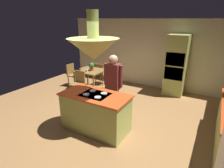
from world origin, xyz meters
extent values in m
plane|color=#9E7042|center=(0.00, 0.00, 0.00)|extent=(8.16, 8.16, 0.00)
cube|color=beige|center=(0.00, 3.45, 1.27)|extent=(6.80, 0.10, 2.55)
cube|color=#A8B259|center=(0.00, -0.20, 0.44)|extent=(1.54, 0.76, 0.88)
cube|color=#D14C1E|center=(0.00, -0.20, 0.90)|extent=(1.60, 0.82, 0.04)
cube|color=black|center=(0.00, -0.20, 0.91)|extent=(0.64, 0.52, 0.01)
cylinder|color=#B2B2B7|center=(-0.16, -0.33, 0.93)|extent=(0.15, 0.15, 0.02)
cylinder|color=#B2B2B7|center=(0.16, -0.33, 0.93)|extent=(0.15, 0.15, 0.02)
cylinder|color=#B2B2B7|center=(-0.16, -0.07, 0.93)|extent=(0.15, 0.15, 0.02)
cylinder|color=#B2B2B7|center=(0.16, -0.07, 0.93)|extent=(0.15, 0.15, 0.02)
cube|color=#A8B259|center=(1.10, 3.05, 1.03)|extent=(0.66, 0.62, 2.06)
cube|color=black|center=(1.10, 2.76, 1.30)|extent=(0.60, 0.04, 0.44)
cube|color=black|center=(1.10, 2.76, 0.82)|extent=(0.60, 0.04, 0.44)
cube|color=olive|center=(-1.70, 1.90, 0.74)|extent=(0.97, 0.90, 0.04)
cylinder|color=olive|center=(-2.13, 1.51, 0.36)|extent=(0.06, 0.06, 0.72)
cylinder|color=olive|center=(-1.27, 1.51, 0.36)|extent=(0.06, 0.06, 0.72)
cylinder|color=olive|center=(-2.13, 2.29, 0.36)|extent=(0.06, 0.06, 0.72)
cylinder|color=olive|center=(-1.27, 2.29, 0.36)|extent=(0.06, 0.06, 0.72)
cylinder|color=tan|center=(0.00, 0.48, 0.42)|extent=(0.14, 0.14, 0.85)
cylinder|color=tan|center=(0.18, 0.48, 0.42)|extent=(0.14, 0.14, 0.85)
cube|color=brown|center=(0.09, 0.48, 1.17)|extent=(0.36, 0.22, 0.65)
cylinder|color=brown|center=(-0.13, 0.48, 1.21)|extent=(0.09, 0.09, 0.56)
cylinder|color=brown|center=(0.31, 0.48, 1.21)|extent=(0.09, 0.09, 0.56)
sphere|color=tan|center=(0.09, 0.48, 1.60)|extent=(0.23, 0.23, 0.23)
cone|color=#A8B259|center=(0.00, -0.20, 1.94)|extent=(1.10, 1.10, 0.45)
cylinder|color=#A8B259|center=(0.00, -0.20, 2.44)|extent=(0.24, 0.24, 0.55)
cone|color=#E0B266|center=(-1.70, 1.90, 1.86)|extent=(0.32, 0.32, 0.22)
cylinder|color=black|center=(-1.70, 1.90, 2.27)|extent=(0.01, 0.01, 0.60)
cube|color=olive|center=(-1.70, 1.15, 0.44)|extent=(0.40, 0.40, 0.04)
cube|color=olive|center=(-1.70, 1.33, 0.66)|extent=(0.40, 0.04, 0.42)
cylinder|color=olive|center=(-1.87, 0.98, 0.21)|extent=(0.04, 0.04, 0.43)
cylinder|color=olive|center=(-1.53, 0.98, 0.21)|extent=(0.04, 0.04, 0.43)
cylinder|color=olive|center=(-1.87, 1.32, 0.21)|extent=(0.04, 0.04, 0.43)
cylinder|color=olive|center=(-1.53, 1.32, 0.21)|extent=(0.04, 0.04, 0.43)
cube|color=olive|center=(-1.70, 2.65, 0.44)|extent=(0.40, 0.40, 0.04)
cube|color=olive|center=(-1.70, 2.47, 0.66)|extent=(0.40, 0.04, 0.42)
cylinder|color=olive|center=(-1.53, 2.82, 0.21)|extent=(0.04, 0.04, 0.43)
cylinder|color=olive|center=(-1.87, 2.82, 0.21)|extent=(0.04, 0.04, 0.43)
cylinder|color=olive|center=(-1.53, 2.48, 0.21)|extent=(0.04, 0.04, 0.43)
cylinder|color=olive|center=(-1.87, 2.48, 0.21)|extent=(0.04, 0.04, 0.43)
cube|color=olive|center=(-2.49, 1.90, 0.44)|extent=(0.40, 0.40, 0.04)
cube|color=olive|center=(-2.67, 1.90, 0.66)|extent=(0.04, 0.40, 0.42)
cylinder|color=olive|center=(-2.32, 1.73, 0.21)|extent=(0.04, 0.04, 0.43)
cylinder|color=olive|center=(-2.32, 2.07, 0.21)|extent=(0.04, 0.04, 0.43)
cylinder|color=olive|center=(-2.66, 1.73, 0.21)|extent=(0.04, 0.04, 0.43)
cylinder|color=olive|center=(-2.66, 2.07, 0.21)|extent=(0.04, 0.04, 0.43)
cylinder|color=#99382D|center=(-1.61, 1.87, 0.82)|extent=(0.14, 0.14, 0.12)
sphere|color=#2D722D|center=(-1.61, 1.87, 0.96)|extent=(0.20, 0.20, 0.20)
cylinder|color=white|center=(-1.67, 1.67, 0.81)|extent=(0.07, 0.07, 0.09)
camera|label=1|loc=(2.28, -3.38, 2.56)|focal=29.65mm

